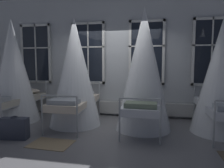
{
  "coord_description": "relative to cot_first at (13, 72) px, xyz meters",
  "views": [
    {
      "loc": [
        1.04,
        -4.89,
        1.54
      ],
      "look_at": [
        0.08,
        -0.01,
        1.05
      ],
      "focal_mm": 33.11,
      "sensor_mm": 36.0,
      "label": 1
    }
  ],
  "objects": [
    {
      "name": "suitcase_dark",
      "position": [
        0.89,
        -1.24,
        -1.09
      ],
      "size": [
        0.58,
        0.27,
        0.47
      ],
      "rotation": [
        0.0,
        0.0,
        0.11
      ],
      "color": "#2D3342",
      "rests_on": "ground"
    },
    {
      "name": "rug_second",
      "position": [
        1.76,
        -1.36,
        -1.3
      ],
      "size": [
        0.82,
        0.59,
        0.01
      ],
      "primitive_type": "cube",
      "rotation": [
        0.0,
        0.0,
        -0.04
      ],
      "color": "#8E7A5B",
      "rests_on": "ground"
    },
    {
      "name": "cot_second",
      "position": [
        1.74,
        -0.01,
        -0.01
      ],
      "size": [
        1.3,
        1.95,
        2.69
      ],
      "rotation": [
        0.0,
        0.0,
        1.58
      ],
      "color": "#9EA3A8",
      "rests_on": "ground"
    },
    {
      "name": "window_bank",
      "position": [
        2.62,
        1.05,
        -0.2
      ],
      "size": [
        6.16,
        0.1,
        2.7
      ],
      "color": "black",
      "rests_on": "ground"
    },
    {
      "name": "back_wall_with_windows",
      "position": [
        2.62,
        1.17,
        0.47
      ],
      "size": [
        9.87,
        0.1,
        3.56
      ],
      "primitive_type": "cube",
      "color": "silver",
      "rests_on": "ground"
    },
    {
      "name": "cot_first",
      "position": [
        0.0,
        0.0,
        0.0
      ],
      "size": [
        1.3,
        1.96,
        2.71
      ],
      "rotation": [
        0.0,
        0.0,
        1.54
      ],
      "color": "#9EA3A8",
      "rests_on": "ground"
    },
    {
      "name": "cot_fourth",
      "position": [
        5.17,
        0.01,
        -0.01
      ],
      "size": [
        1.3,
        1.94,
        2.69
      ],
      "rotation": [
        0.0,
        0.0,
        1.57
      ],
      "color": "#9EA3A8",
      "rests_on": "ground"
    },
    {
      "name": "ground",
      "position": [
        2.62,
        -0.0,
        -1.31
      ],
      "size": [
        17.74,
        17.74,
        0.0
      ],
      "primitive_type": "plane",
      "color": "slate"
    },
    {
      "name": "cot_third",
      "position": [
        3.45,
        -0.04,
        0.06
      ],
      "size": [
        1.3,
        1.96,
        2.83
      ],
      "rotation": [
        0.0,
        0.0,
        1.55
      ],
      "color": "#9EA3A8",
      "rests_on": "ground"
    }
  ]
}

